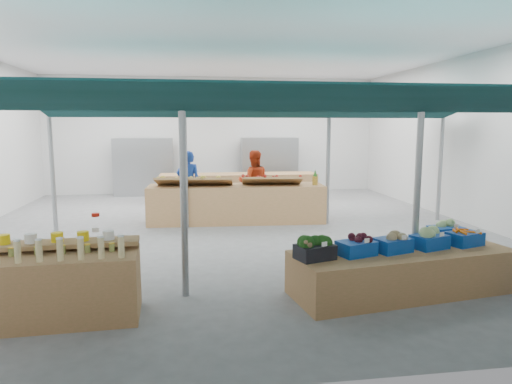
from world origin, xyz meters
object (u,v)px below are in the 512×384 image
veg_counter (402,272)px  vendor_right (254,182)px  fruit_counter (236,204)px  bottle_shelf (61,284)px  vendor_left (189,183)px

veg_counter → vendor_right: bearing=92.2°
fruit_counter → vendor_right: bearing=64.7°
fruit_counter → vendor_right: (0.60, 1.10, 0.41)m
fruit_counter → vendor_right: size_ratio=2.50×
bottle_shelf → vendor_left: bearing=74.0°
vendor_left → fruit_counter: bearing=140.8°
veg_counter → vendor_right: (-1.28, 6.45, 0.57)m
bottle_shelf → vendor_right: size_ratio=1.10×
vendor_left → vendor_right: 1.80m
veg_counter → vendor_right: 6.60m
bottle_shelf → veg_counter: bearing=0.4°
bottle_shelf → vendor_left: vendor_left is taller
fruit_counter → vendor_right: 1.32m
bottle_shelf → veg_counter: bottle_shelf is taller
veg_counter → vendor_left: (-3.08, 6.45, 0.57)m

